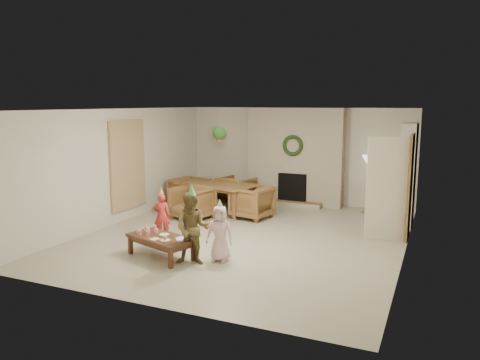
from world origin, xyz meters
The scene contains 56 objects.
floor centered at (0.00, 0.00, 0.00)m, with size 7.00×7.00×0.00m, color #B7B29E.
ceiling centered at (0.00, 0.00, 2.50)m, with size 7.00×7.00×0.00m, color white.
wall_back centered at (0.00, 3.50, 1.25)m, with size 7.00×7.00×0.00m, color silver.
wall_front centered at (0.00, -3.50, 1.25)m, with size 7.00×7.00×0.00m, color silver.
wall_left centered at (-3.00, 0.00, 1.25)m, with size 7.00×7.00×0.00m, color silver.
wall_right centered at (3.00, 0.00, 1.25)m, with size 7.00×7.00×0.00m, color silver.
fireplace_mass centered at (0.00, 3.30, 1.25)m, with size 2.50×0.40×2.50m, color #5B1818.
fireplace_hearth centered at (0.00, 2.95, 0.06)m, with size 1.60×0.30×0.12m, color brown.
fireplace_firebox centered at (0.00, 3.12, 0.45)m, with size 0.75×0.12×0.75m, color black.
fireplace_wreath centered at (0.00, 3.07, 1.55)m, with size 0.54×0.54×0.10m, color #1C3614.
floor_lamp_base centered at (1.91, 3.00, 0.01)m, with size 0.26×0.26×0.03m, color gold.
floor_lamp_post centered at (1.91, 3.00, 0.65)m, with size 0.03×0.03×1.25m, color gold.
floor_lamp_shade centered at (1.91, 3.00, 1.25)m, with size 0.33×0.33×0.28m, color beige.
bookshelf_carcass centered at (2.84, 2.30, 1.10)m, with size 0.30×1.00×2.20m, color white.
bookshelf_shelf_a centered at (2.82, 2.30, 0.45)m, with size 0.30×0.92×0.03m, color white.
bookshelf_shelf_b centered at (2.82, 2.30, 0.85)m, with size 0.30×0.92×0.03m, color white.
bookshelf_shelf_c centered at (2.82, 2.30, 1.25)m, with size 0.30×0.92×0.03m, color white.
bookshelf_shelf_d centered at (2.82, 2.30, 1.65)m, with size 0.30×0.92×0.03m, color white.
books_row_lower centered at (2.80, 2.15, 0.59)m, with size 0.20×0.40×0.24m, color #B82238.
books_row_mid centered at (2.80, 2.35, 0.99)m, with size 0.20×0.44×0.24m, color teal.
books_row_upper centered at (2.80, 2.20, 1.38)m, with size 0.20×0.36×0.22m, color #AD8F25.
door_frame centered at (2.96, 1.20, 1.02)m, with size 0.05×0.86×2.04m, color brown.
door_leaf centered at (2.58, 0.82, 1.00)m, with size 0.05×0.80×2.00m, color beige.
curtain_panel centered at (-2.96, 0.20, 1.25)m, with size 0.06×1.20×2.00m, color beige.
dining_table centered at (-1.48, 1.63, 0.34)m, with size 1.94×1.08×0.68m, color brown.
dining_chair_near centered at (-1.66, 0.80, 0.38)m, with size 0.80×0.83×0.75m, color brown.
dining_chair_far centered at (-1.29, 2.46, 0.38)m, with size 0.80×0.83×0.75m, color brown.
dining_chair_left centered at (-2.31, 1.81, 0.38)m, with size 0.80×0.83×0.75m, color brown.
dining_chair_right centered at (-0.44, 1.40, 0.38)m, with size 0.80×0.83×0.75m, color brown.
hanging_plant_cord centered at (-1.30, 1.50, 2.15)m, with size 0.01×0.01×0.70m, color tan.
hanging_plant_pot centered at (-1.30, 1.50, 1.80)m, with size 0.16×0.16×0.12m, color #9A4031.
hanging_plant_foliage centered at (-1.30, 1.50, 1.92)m, with size 0.32×0.32×0.32m, color #1C4918.
coffee_table_top centered at (-0.83, -1.78, 0.34)m, with size 1.21×0.60×0.06m, color #4D2B19.
coffee_table_apron centered at (-0.83, -1.78, 0.28)m, with size 1.11×0.51×0.07m, color #4D2B19.
coffee_leg_fl centered at (-1.42, -1.84, 0.16)m, with size 0.06×0.06×0.32m, color #4D2B19.
coffee_leg_fr centered at (-0.38, -2.19, 0.16)m, with size 0.06×0.06×0.32m, color #4D2B19.
coffee_leg_bl centered at (-1.27, -1.38, 0.16)m, with size 0.06×0.06×0.32m, color #4D2B19.
coffee_leg_br centered at (-0.23, -1.72, 0.16)m, with size 0.06×0.06×0.32m, color #4D2B19.
cup_a centered at (-1.31, -1.77, 0.41)m, with size 0.06×0.06×0.08m, color white.
cup_b centered at (-1.25, -1.59, 0.41)m, with size 0.06×0.06×0.08m, color white.
cup_c centered at (-1.22, -1.85, 0.41)m, with size 0.06×0.06×0.08m, color white.
cup_d centered at (-1.16, -1.67, 0.41)m, with size 0.06×0.06×0.08m, color white.
cup_e centered at (-1.07, -1.82, 0.41)m, with size 0.06×0.06×0.08m, color white.
cup_f centered at (-1.01, -1.64, 0.41)m, with size 0.06×0.06×0.08m, color white.
plate_a centered at (-0.84, -1.66, 0.37)m, with size 0.17×0.17×0.01m, color white.
plate_b centered at (-0.64, -1.94, 0.37)m, with size 0.17×0.17×0.01m, color white.
plate_c centered at (-0.40, -1.83, 0.37)m, with size 0.17×0.17×0.01m, color white.
food_scoop centered at (-0.64, -1.94, 0.41)m, with size 0.06×0.06×0.06m, color tan.
napkin_left centered at (-0.84, -1.96, 0.37)m, with size 0.14×0.14×0.01m, color #FFBBC2.
napkin_right centered at (-0.47, -1.73, 0.37)m, with size 0.14×0.14×0.01m, color #FFBBC2.
child_red centered at (-1.46, -0.77, 0.44)m, with size 0.32×0.21×0.89m, color #B82B27.
party_hat_red centered at (-1.46, -0.77, 0.93)m, with size 0.12×0.12×0.17m, color #EEDA4F.
child_plaid centered at (-0.16, -1.86, 0.60)m, with size 0.58×0.45×1.19m, color brown.
party_hat_plaid centered at (-0.16, -1.86, 1.24)m, with size 0.14×0.14×0.20m, color #53C25E.
child_pink centered at (0.17, -1.53, 0.47)m, with size 0.46×0.30×0.94m, color #FFCBD5.
party_hat_pink centered at (0.17, -1.53, 0.98)m, with size 0.12×0.12×0.17m, color silver.
Camera 1 is at (3.48, -8.29, 2.63)m, focal length 34.87 mm.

